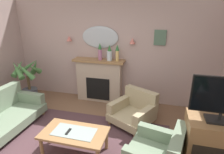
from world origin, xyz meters
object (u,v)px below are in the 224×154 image
mantel_vase_right (100,51)px  tv_cabinet (213,146)px  tv_flatscreen (224,99)px  potted_plant_tall_palm (28,80)px  wall_sconce_right (132,41)px  armchair_near_fireplace (159,152)px  tv_remote (68,132)px  mantel_vase_left (117,52)px  fireplace (99,81)px  framed_picture (160,38)px  wall_mirror (100,37)px  wall_sconce_left (69,38)px  armchair_beside_couch (134,110)px  mantel_vase_centre (109,54)px  coffee_table (74,135)px

mantel_vase_right → tv_cabinet: mantel_vase_right is taller
tv_flatscreen → potted_plant_tall_palm: tv_flatscreen is taller
wall_sconce_right → armchair_near_fireplace: bearing=-69.8°
tv_remote → mantel_vase_left: bearing=80.7°
fireplace → framed_picture: bearing=5.8°
framed_picture → wall_mirror: bearing=-179.6°
wall_sconce_left → tv_cabinet: wall_sconce_left is taller
tv_flatscreen → wall_sconce_left: bearing=148.2°
wall_mirror → potted_plant_tall_palm: bearing=-159.8°
armchair_near_fireplace → potted_plant_tall_palm: bearing=156.3°
mantel_vase_left → tv_cabinet: mantel_vase_left is taller
fireplace → tv_flatscreen: (2.40, -1.92, 0.68)m
armchair_beside_couch → potted_plant_tall_palm: 2.95m
mantel_vase_centre → wall_sconce_right: (0.55, 0.12, 0.32)m
tv_remote → tv_cabinet: (2.24, 0.22, -0.00)m
mantel_vase_left → coffee_table: bearing=-97.0°
fireplace → armchair_near_fireplace: size_ratio=1.39×
framed_picture → tv_flatscreen: size_ratio=0.43×
mantel_vase_left → wall_mirror: 0.62m
mantel_vase_centre → armchair_near_fireplace: mantel_vase_centre is taller
mantel_vase_centre → tv_cabinet: bearing=-41.8°
mantel_vase_centre → armchair_beside_couch: 1.54m
wall_sconce_left → armchair_near_fireplace: wall_sconce_left is taller
mantel_vase_centre → mantel_vase_left: mantel_vase_left is taller
mantel_vase_right → tv_remote: bearing=-87.0°
tv_remote → armchair_beside_couch: (0.93, 1.26, -0.15)m
mantel_vase_right → armchair_near_fireplace: size_ratio=0.44×
wall_mirror → tv_cabinet: size_ratio=1.07×
wall_sconce_right → tv_cabinet: size_ratio=0.16×
wall_sconce_right → mantel_vase_left: bearing=-161.1°
fireplace → wall_sconce_right: wall_sconce_right is taller
armchair_beside_couch → tv_flatscreen: size_ratio=1.31×
tv_cabinet → tv_flatscreen: tv_flatscreen is taller
wall_sconce_left → framed_picture: 2.35m
wall_sconce_right → coffee_table: size_ratio=0.13×
wall_sconce_right → armchair_beside_couch: size_ratio=0.13×
mantel_vase_centre → coffee_table: bearing=-91.5°
wall_sconce_right → tv_flatscreen: wall_sconce_right is taller
wall_mirror → armchair_beside_couch: bearing=-42.6°
mantel_vase_right → wall_mirror: (-0.05, 0.17, 0.33)m
mantel_vase_left → tv_cabinet: size_ratio=0.47×
mantel_vase_left → framed_picture: bearing=10.2°
mantel_vase_left → framed_picture: framed_picture is taller
potted_plant_tall_palm → tv_cabinet: bearing=-18.0°
mantel_vase_right → armchair_beside_couch: bearing=-38.7°
mantel_vase_left → wall_sconce_left: wall_sconce_left is taller
mantel_vase_right → tv_flatscreen: mantel_vase_right is taller
fireplace → mantel_vase_right: 0.81m
mantel_vase_centre → mantel_vase_left: size_ratio=0.95×
mantel_vase_centre → wall_sconce_left: 1.20m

